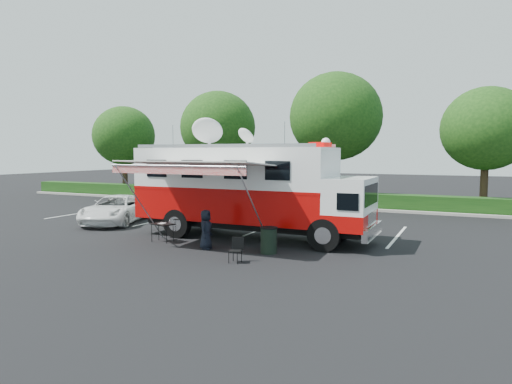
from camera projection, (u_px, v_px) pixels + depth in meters
ground_plane at (251, 238)px, 19.07m from camera, size 120.00×120.00×0.00m
back_border at (352, 130)px, 29.80m from camera, size 60.00×6.14×8.87m
stall_lines at (269, 227)px, 21.99m from camera, size 24.12×5.50×0.01m
command_truck at (249, 189)px, 18.93m from camera, size 10.06×2.77×4.83m
awning at (192, 165)px, 16.63m from camera, size 5.49×2.82×3.31m
white_suv at (117, 223)px, 23.19m from camera, size 3.81×5.51×1.40m
person at (206, 249)px, 16.91m from camera, size 0.61×0.80×1.47m
folding_table at (162, 225)px, 18.23m from camera, size 1.01×0.83×0.75m
folding_chair at (236, 248)px, 14.89m from camera, size 0.51×0.54×0.82m
trash_bin at (269, 240)px, 16.19m from camera, size 0.63×0.63×0.94m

